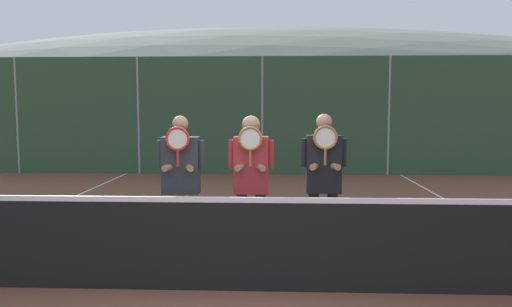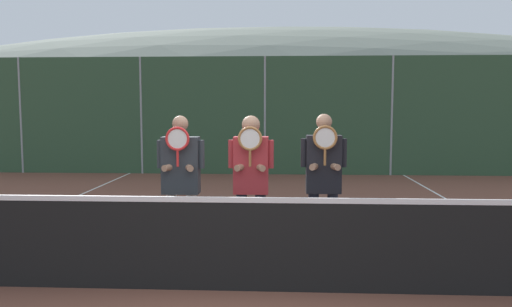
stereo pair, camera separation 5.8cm
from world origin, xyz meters
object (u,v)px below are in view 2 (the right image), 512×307
at_px(player_leftmost, 181,178).
at_px(car_left_of_center, 195,135).
at_px(player_center_left, 251,177).
at_px(car_center, 326,135).
at_px(player_center_right, 323,178).
at_px(car_far_left, 68,134).

height_order(player_leftmost, car_left_of_center, player_leftmost).
bearing_deg(player_center_left, player_leftmost, -176.55).
bearing_deg(player_leftmost, car_center, 76.48).
relative_size(player_center_left, car_center, 0.43).
xyz_separation_m(player_center_left, player_center_right, (0.88, 0.03, -0.01)).
height_order(player_center_left, car_center, car_center).
relative_size(car_far_left, car_left_of_center, 1.00).
bearing_deg(player_center_right, player_leftmost, -177.33).
distance_m(car_far_left, car_center, 9.32).
bearing_deg(player_leftmost, player_center_left, 3.45).
height_order(player_center_right, car_center, car_center).
bearing_deg(player_center_right, car_center, 84.84).
relative_size(player_center_right, car_far_left, 0.43).
relative_size(car_left_of_center, car_center, 1.01).
xyz_separation_m(player_center_left, car_center, (1.91, 11.42, -0.12)).
relative_size(player_center_right, car_left_of_center, 0.43).
distance_m(car_far_left, car_left_of_center, 4.67).
bearing_deg(car_far_left, car_center, -2.17).
xyz_separation_m(car_far_left, car_center, (9.32, -0.35, 0.00)).
height_order(car_far_left, car_left_of_center, car_far_left).
relative_size(player_leftmost, car_center, 0.43).
distance_m(player_leftmost, player_center_right, 1.73).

